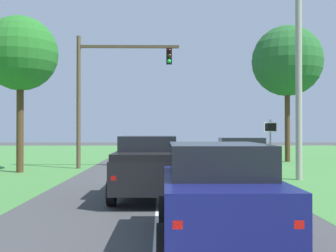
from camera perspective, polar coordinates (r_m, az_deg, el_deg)
ground_plane at (r=14.26m, az=-1.23°, el=-9.37°), size 120.00×120.00×0.00m
red_suv_near at (r=8.20m, az=6.74°, el=-8.80°), size 2.31×4.42×1.93m
pickup_truck_lead at (r=13.73m, az=-2.69°, el=-5.45°), size 2.27×5.35×2.00m
traffic_light at (r=24.36m, az=-8.66°, el=5.78°), size 5.84×0.40×7.55m
keep_moving_sign at (r=19.68m, az=13.69°, el=-1.94°), size 0.60×0.09×2.67m
oak_tree_right at (r=30.58m, az=15.83°, el=8.43°), size 4.86×4.86×9.40m
crossing_suv_far at (r=25.11m, az=9.56°, el=-3.45°), size 4.24×2.21×1.73m
utility_pole_right at (r=19.45m, az=17.27°, el=4.99°), size 0.28×0.28×8.11m
extra_tree_1 at (r=23.37m, az=-19.36°, el=9.16°), size 3.85×3.85×8.08m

